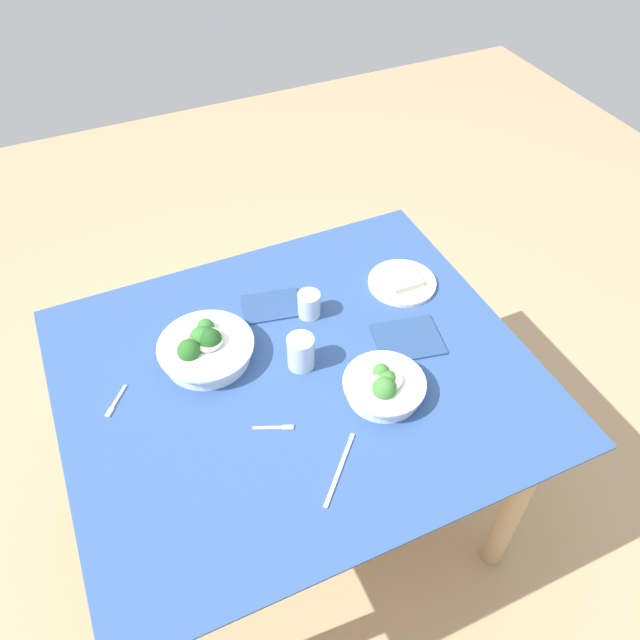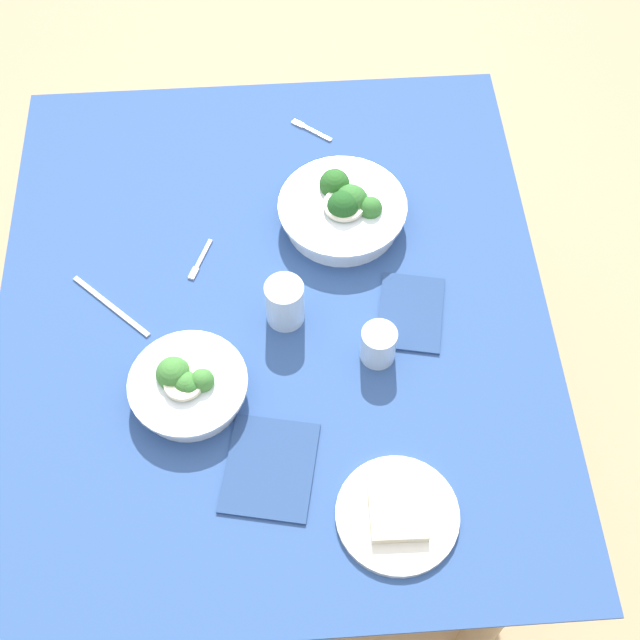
# 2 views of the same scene
# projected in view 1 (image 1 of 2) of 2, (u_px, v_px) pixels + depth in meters

# --- Properties ---
(ground_plane) EXTENTS (6.00, 6.00, 0.00)m
(ground_plane) POSITION_uv_depth(u_px,v_px,m) (303.00, 508.00, 2.22)
(ground_plane) COLOR tan
(dining_table) EXTENTS (1.23, 1.06, 0.75)m
(dining_table) POSITION_uv_depth(u_px,v_px,m) (298.00, 399.00, 1.77)
(dining_table) COLOR #2D4C84
(dining_table) RESTS_ON ground_plane
(broccoli_bowl_far) EXTENTS (0.26, 0.26, 0.10)m
(broccoli_bowl_far) POSITION_uv_depth(u_px,v_px,m) (205.00, 348.00, 1.70)
(broccoli_bowl_far) COLOR white
(broccoli_bowl_far) RESTS_ON dining_table
(broccoli_bowl_near) EXTENTS (0.21, 0.21, 0.09)m
(broccoli_bowl_near) POSITION_uv_depth(u_px,v_px,m) (384.00, 386.00, 1.61)
(broccoli_bowl_near) COLOR white
(broccoli_bowl_near) RESTS_ON dining_table
(bread_side_plate) EXTENTS (0.21, 0.21, 0.03)m
(bread_side_plate) POSITION_uv_depth(u_px,v_px,m) (402.00, 282.00, 1.92)
(bread_side_plate) COLOR silver
(bread_side_plate) RESTS_ON dining_table
(water_glass_center) EXTENTS (0.07, 0.07, 0.08)m
(water_glass_center) POSITION_uv_depth(u_px,v_px,m) (309.00, 304.00, 1.81)
(water_glass_center) COLOR silver
(water_glass_center) RESTS_ON dining_table
(water_glass_side) EXTENTS (0.07, 0.07, 0.10)m
(water_glass_side) POSITION_uv_depth(u_px,v_px,m) (301.00, 352.00, 1.67)
(water_glass_side) COLOR silver
(water_glass_side) RESTS_ON dining_table
(fork_by_far_bowl) EXTENTS (0.07, 0.09, 0.00)m
(fork_by_far_bowl) POSITION_uv_depth(u_px,v_px,m) (115.00, 402.00, 1.61)
(fork_by_far_bowl) COLOR #B7B7BC
(fork_by_far_bowl) RESTS_ON dining_table
(fork_by_near_bowl) EXTENTS (0.10, 0.05, 0.00)m
(fork_by_near_bowl) POSITION_uv_depth(u_px,v_px,m) (275.00, 428.00, 1.56)
(fork_by_near_bowl) COLOR #B7B7BC
(fork_by_near_bowl) RESTS_ON dining_table
(table_knife_left) EXTENTS (0.15, 0.16, 0.00)m
(table_knife_left) POSITION_uv_depth(u_px,v_px,m) (340.00, 469.00, 1.48)
(table_knife_left) COLOR #B7B7BC
(table_knife_left) RESTS_ON dining_table
(napkin_folded_upper) EXTENTS (0.21, 0.19, 0.01)m
(napkin_folded_upper) POSITION_uv_depth(u_px,v_px,m) (408.00, 339.00, 1.77)
(napkin_folded_upper) COLOR navy
(napkin_folded_upper) RESTS_ON dining_table
(napkin_folded_lower) EXTENTS (0.19, 0.15, 0.01)m
(napkin_folded_lower) POSITION_uv_depth(u_px,v_px,m) (272.00, 306.00, 1.86)
(napkin_folded_lower) COLOR navy
(napkin_folded_lower) RESTS_ON dining_table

